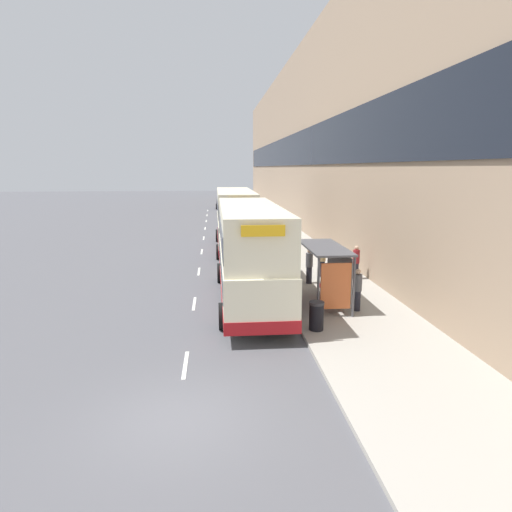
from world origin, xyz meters
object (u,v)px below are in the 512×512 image
object	(u,v)px
bus_shelter	(330,265)
car_0	(222,203)
double_decker_bus_ahead	(235,219)
pedestrian_2	(357,289)
litter_bin	(316,316)
pedestrian_3	(309,266)
double_decker_bus_near	(250,252)
pedestrian_at_shelter	(322,260)
pedestrian_1	(356,262)

from	to	relation	value
bus_shelter	car_0	world-z (taller)	bus_shelter
double_decker_bus_ahead	pedestrian_2	size ratio (longest dim) A/B	6.52
bus_shelter	pedestrian_2	distance (m)	1.54
double_decker_bus_ahead	litter_bin	distance (m)	17.66
pedestrian_2	pedestrian_3	bearing A→B (deg)	102.67
double_decker_bus_near	litter_bin	bearing A→B (deg)	-63.47
bus_shelter	litter_bin	size ratio (longest dim) A/B	4.00
car_0	pedestrian_at_shelter	size ratio (longest dim) A/B	2.51
car_0	pedestrian_3	size ratio (longest dim) A/B	2.52
double_decker_bus_ahead	pedestrian_3	bearing A→B (deg)	-73.36
double_decker_bus_near	litter_bin	world-z (taller)	double_decker_bus_near
car_0	pedestrian_1	bearing A→B (deg)	-82.12
pedestrian_1	pedestrian_at_shelter	bearing A→B (deg)	158.08
bus_shelter	pedestrian_at_shelter	distance (m)	5.21
bus_shelter	pedestrian_2	xyz separation A→B (m)	(0.93, -0.88, -0.84)
bus_shelter	pedestrian_at_shelter	size ratio (longest dim) A/B	2.33
pedestrian_3	pedestrian_at_shelter	bearing A→B (deg)	53.79
pedestrian_2	pedestrian_3	size ratio (longest dim) A/B	0.97
pedestrian_3	litter_bin	distance (m)	6.79
pedestrian_1	pedestrian_3	xyz separation A→B (m)	(-2.63, -0.69, 0.01)
litter_bin	bus_shelter	bearing A→B (deg)	67.60
pedestrian_3	pedestrian_1	bearing A→B (deg)	14.64
double_decker_bus_near	litter_bin	distance (m)	4.92
double_decker_bus_near	car_0	world-z (taller)	double_decker_bus_near
pedestrian_at_shelter	double_decker_bus_near	bearing A→B (deg)	-137.13
bus_shelter	double_decker_bus_ahead	distance (m)	14.87
car_0	litter_bin	distance (m)	52.13
pedestrian_2	litter_bin	xyz separation A→B (m)	(-2.16, -2.08, -0.36)
double_decker_bus_near	pedestrian_at_shelter	xyz separation A→B (m)	(4.18, 3.88, -1.23)
bus_shelter	pedestrian_3	xyz separation A→B (m)	(-0.10, 3.72, -0.82)
car_0	pedestrian_2	bearing A→B (deg)	-84.75
car_0	litter_bin	world-z (taller)	car_0
pedestrian_3	car_0	bearing A→B (deg)	94.48
pedestrian_3	litter_bin	size ratio (longest dim) A/B	1.71
bus_shelter	pedestrian_2	world-z (taller)	bus_shelter
double_decker_bus_near	pedestrian_3	xyz separation A→B (m)	(3.20, 2.53, -1.23)
double_decker_bus_ahead	pedestrian_1	distance (m)	11.72
double_decker_bus_near	pedestrian_2	world-z (taller)	double_decker_bus_near
pedestrian_1	pedestrian_3	distance (m)	2.72
pedestrian_1	bus_shelter	bearing A→B (deg)	-119.83
double_decker_bus_ahead	pedestrian_2	distance (m)	16.00
double_decker_bus_near	double_decker_bus_ahead	world-z (taller)	same
bus_shelter	car_0	size ratio (longest dim) A/B	0.93
pedestrian_2	double_decker_bus_ahead	bearing A→B (deg)	105.47
double_decker_bus_ahead	car_0	world-z (taller)	double_decker_bus_ahead
double_decker_bus_ahead	litter_bin	world-z (taller)	double_decker_bus_ahead
double_decker_bus_ahead	litter_bin	xyz separation A→B (m)	(2.10, -17.46, -1.62)
double_decker_bus_ahead	pedestrian_at_shelter	world-z (taller)	double_decker_bus_ahead
double_decker_bus_ahead	car_0	bearing A→B (deg)	90.56
car_0	pedestrian_1	size ratio (longest dim) A/B	2.54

